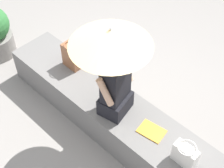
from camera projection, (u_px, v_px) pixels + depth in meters
name	position (u px, v px, depth m)	size (l,w,h in m)	color
ground_plane	(109.00, 124.00, 4.22)	(14.00, 14.00, 0.00)	gray
stone_bench	(109.00, 113.00, 4.05)	(3.03, 0.61, 0.46)	slate
person_seated	(116.00, 86.00, 3.50)	(0.34, 0.50, 0.90)	black
parasol	(111.00, 38.00, 3.02)	(0.80, 0.80, 1.16)	#B7B7BC
handbag_black	(185.00, 155.00, 3.24)	(0.25, 0.19, 0.27)	silver
tote_bag_canvas	(72.00, 56.00, 4.15)	(0.24, 0.18, 0.35)	brown
magazine	(152.00, 131.00, 3.58)	(0.28, 0.20, 0.01)	gold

